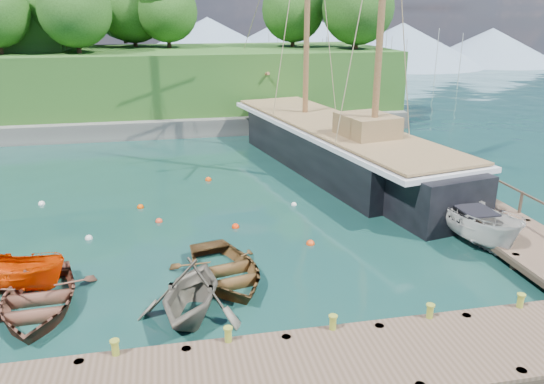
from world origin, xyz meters
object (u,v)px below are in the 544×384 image
(rowboat_0, at_px, (39,310))
(rowboat_1, at_px, (192,316))
(rowboat_2, at_px, (226,279))
(motorboat_orange, at_px, (17,290))
(cabin_boat_white, at_px, (472,242))
(schooner, at_px, (335,149))

(rowboat_0, distance_m, rowboat_1, 5.07)
(rowboat_0, bearing_deg, rowboat_1, -18.34)
(rowboat_2, xyz_separation_m, motorboat_orange, (-7.24, 0.67, 0.00))
(rowboat_2, distance_m, cabin_boat_white, 10.61)
(rowboat_1, bearing_deg, rowboat_0, -177.06)
(rowboat_0, distance_m, schooner, 19.87)
(rowboat_1, relative_size, schooner, 0.14)
(rowboat_2, bearing_deg, rowboat_1, -133.95)
(cabin_boat_white, bearing_deg, rowboat_1, -170.12)
(rowboat_2, height_order, cabin_boat_white, cabin_boat_white)
(cabin_boat_white, bearing_deg, schooner, 95.44)
(schooner, bearing_deg, rowboat_1, -133.97)
(rowboat_0, relative_size, motorboat_orange, 1.28)
(cabin_boat_white, bearing_deg, rowboat_2, -179.65)
(rowboat_0, height_order, rowboat_1, rowboat_1)
(motorboat_orange, relative_size, cabin_boat_white, 0.74)
(rowboat_0, height_order, rowboat_2, rowboat_0)
(rowboat_1, height_order, cabin_boat_white, rowboat_1)
(rowboat_0, distance_m, rowboat_2, 6.27)
(rowboat_1, distance_m, schooner, 17.82)
(rowboat_1, height_order, schooner, schooner)
(rowboat_2, xyz_separation_m, cabin_boat_white, (10.55, 1.18, 0.00))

